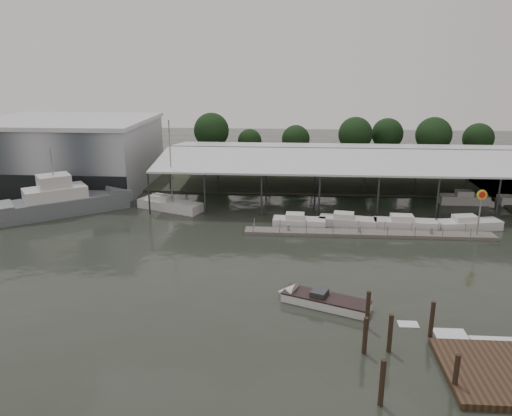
# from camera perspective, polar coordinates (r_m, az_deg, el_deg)

# --- Properties ---
(ground) EXTENTS (200.00, 200.00, 0.00)m
(ground) POSITION_cam_1_polar(r_m,az_deg,el_deg) (48.48, -3.52, -6.69)
(ground) COLOR #272C24
(ground) RESTS_ON ground
(land_strip_far) EXTENTS (140.00, 30.00, 0.30)m
(land_strip_far) POSITION_cam_1_polar(r_m,az_deg,el_deg) (88.41, 0.01, 4.18)
(land_strip_far) COLOR #3D4433
(land_strip_far) RESTS_ON ground
(land_strip_west) EXTENTS (20.00, 40.00, 0.30)m
(land_strip_west) POSITION_cam_1_polar(r_m,az_deg,el_deg) (89.33, -27.16, 2.45)
(land_strip_west) COLOR #3D4433
(land_strip_west) RESTS_ON ground
(storage_warehouse) EXTENTS (24.50, 20.50, 10.50)m
(storage_warehouse) POSITION_cam_1_polar(r_m,az_deg,el_deg) (82.70, -20.47, 5.92)
(storage_warehouse) COLOR #A5A9B0
(storage_warehouse) RESTS_ON ground
(covered_boat_shed) EXTENTS (58.24, 24.00, 6.96)m
(covered_boat_shed) POSITION_cam_1_polar(r_m,az_deg,el_deg) (74.09, 12.53, 6.10)
(covered_boat_shed) COLOR silver
(covered_boat_shed) RESTS_ON ground
(trawler_dock) EXTENTS (3.00, 18.00, 0.50)m
(trawler_dock) POSITION_cam_1_polar(r_m,az_deg,el_deg) (70.97, -26.70, -0.65)
(trawler_dock) COLOR #6A645D
(trawler_dock) RESTS_ON ground
(floating_dock) EXTENTS (28.00, 2.00, 1.40)m
(floating_dock) POSITION_cam_1_polar(r_m,az_deg,el_deg) (58.03, 12.67, -2.87)
(floating_dock) COLOR #6A645D
(floating_dock) RESTS_ON ground
(shell_fuel_sign) EXTENTS (1.10, 0.18, 5.55)m
(shell_fuel_sign) POSITION_cam_1_polar(r_m,az_deg,el_deg) (59.98, 24.30, 0.40)
(shell_fuel_sign) COLOR gray
(shell_fuel_sign) RESTS_ON ground
(grey_trawler) EXTENTS (15.83, 13.22, 8.84)m
(grey_trawler) POSITION_cam_1_polar(r_m,az_deg,el_deg) (68.97, -21.00, 0.73)
(grey_trawler) COLOR slate
(grey_trawler) RESTS_ON ground
(white_sailboat) EXTENTS (9.23, 5.90, 12.08)m
(white_sailboat) POSITION_cam_1_polar(r_m,az_deg,el_deg) (67.14, -9.91, 0.36)
(white_sailboat) COLOR silver
(white_sailboat) RESTS_ON ground
(speedboat_underway) EXTENTS (17.83, 8.74, 2.00)m
(speedboat_underway) POSITION_cam_1_polar(r_m,az_deg,el_deg) (41.58, 7.12, -10.35)
(speedboat_underway) COLOR silver
(speedboat_underway) RESTS_ON ground
(moored_cruiser_0) EXTENTS (6.31, 2.55, 1.70)m
(moored_cruiser_0) POSITION_cam_1_polar(r_m,az_deg,el_deg) (59.54, 4.89, -1.59)
(moored_cruiser_0) COLOR silver
(moored_cruiser_0) RESTS_ON ground
(moored_cruiser_1) EXTENTS (7.00, 3.36, 1.70)m
(moored_cruiser_1) POSITION_cam_1_polar(r_m,az_deg,el_deg) (60.61, 10.37, -1.48)
(moored_cruiser_1) COLOR silver
(moored_cruiser_1) RESTS_ON ground
(moored_cruiser_2) EXTENTS (7.49, 2.61, 1.70)m
(moored_cruiser_2) POSITION_cam_1_polar(r_m,az_deg,el_deg) (61.30, 16.66, -1.71)
(moored_cruiser_2) COLOR silver
(moored_cruiser_2) RESTS_ON ground
(moored_cruiser_3) EXTENTS (7.80, 3.60, 1.70)m
(moored_cruiser_3) POSITION_cam_1_polar(r_m,az_deg,el_deg) (63.65, 23.06, -1.69)
(moored_cruiser_3) COLOR silver
(moored_cruiser_3) RESTS_ON ground
(mooring_pilings) EXTENTS (5.37, 8.98, 3.59)m
(mooring_pilings) POSITION_cam_1_polar(r_m,az_deg,el_deg) (35.50, 15.75, -14.67)
(mooring_pilings) COLOR #332419
(mooring_pilings) RESTS_ON ground
(horizon_tree_line) EXTENTS (71.54, 10.26, 9.79)m
(horizon_tree_line) POSITION_cam_1_polar(r_m,az_deg,el_deg) (94.37, 13.73, 8.00)
(horizon_tree_line) COLOR #301E15
(horizon_tree_line) RESTS_ON ground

